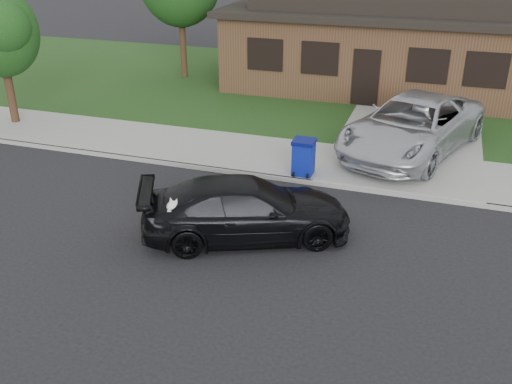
% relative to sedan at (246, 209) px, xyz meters
% --- Properties ---
extents(ground, '(120.00, 120.00, 0.00)m').
position_rel_sedan_xyz_m(ground, '(-2.95, -0.25, -0.69)').
color(ground, black).
rests_on(ground, ground).
extents(sidewalk, '(60.00, 3.00, 0.12)m').
position_rel_sedan_xyz_m(sidewalk, '(-2.95, 4.75, -0.63)').
color(sidewalk, gray).
rests_on(sidewalk, ground).
extents(curb, '(60.00, 0.12, 0.12)m').
position_rel_sedan_xyz_m(curb, '(-2.95, 3.25, -0.63)').
color(curb, gray).
rests_on(curb, ground).
extents(lawn, '(60.00, 13.00, 0.13)m').
position_rel_sedan_xyz_m(lawn, '(-2.95, 12.75, -0.62)').
color(lawn, '#193814').
rests_on(lawn, ground).
extents(driveway, '(4.50, 13.00, 0.14)m').
position_rel_sedan_xyz_m(driveway, '(3.05, 9.75, -0.62)').
color(driveway, gray).
rests_on(driveway, ground).
extents(sedan, '(5.10, 3.72, 1.37)m').
position_rel_sedan_xyz_m(sedan, '(0.00, 0.00, 0.00)').
color(sedan, black).
rests_on(sedan, ground).
extents(minivan, '(4.57, 6.58, 1.67)m').
position_rel_sedan_xyz_m(minivan, '(3.14, 6.29, 0.29)').
color(minivan, '#B8BBC0').
rests_on(minivan, driveway).
extents(recycling_bin, '(0.61, 0.66, 1.02)m').
position_rel_sedan_xyz_m(recycling_bin, '(0.43, 3.63, -0.05)').
color(recycling_bin, navy).
rests_on(recycling_bin, sidewalk).
extents(house, '(12.60, 8.60, 4.65)m').
position_rel_sedan_xyz_m(house, '(1.05, 14.75, 1.45)').
color(house, '#422B1C').
rests_on(house, ground).
extents(tree_2, '(2.73, 2.60, 4.59)m').
position_rel_sedan_xyz_m(tree_2, '(-10.33, 4.86, 2.58)').
color(tree_2, '#332114').
rests_on(tree_2, ground).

